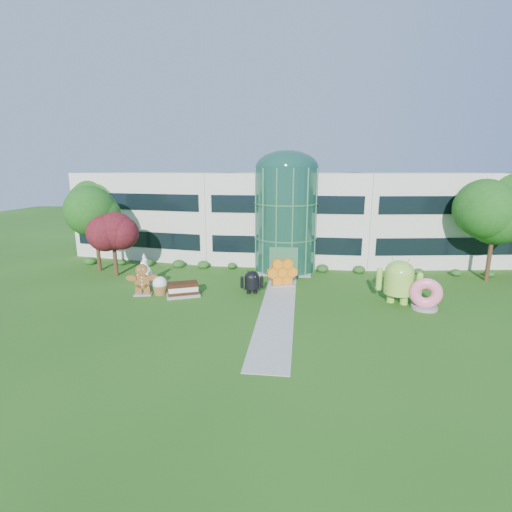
% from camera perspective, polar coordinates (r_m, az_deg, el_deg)
% --- Properties ---
extents(ground, '(140.00, 140.00, 0.00)m').
position_cam_1_polar(ground, '(25.84, 3.21, -8.77)').
color(ground, '#215114').
rests_on(ground, ground).
extents(building, '(46.00, 15.00, 9.30)m').
position_cam_1_polar(building, '(42.26, 4.97, 6.29)').
color(building, beige).
rests_on(building, ground).
extents(atrium, '(6.00, 6.00, 9.80)m').
position_cam_1_polar(atrium, '(36.28, 4.61, 5.58)').
color(atrium, '#194738').
rests_on(atrium, ground).
extents(walkway, '(2.40, 20.00, 0.04)m').
position_cam_1_polar(walkway, '(27.70, 3.49, -7.20)').
color(walkway, '#9E9E93').
rests_on(walkway, ground).
extents(tree_red, '(4.00, 4.00, 6.00)m').
position_cam_1_polar(tree_red, '(36.36, -21.02, 1.73)').
color(tree_red, '#3F0C14').
rests_on(tree_red, ground).
extents(trees_backdrop, '(52.00, 8.00, 8.40)m').
position_cam_1_polar(trees_backdrop, '(37.37, 4.66, 4.71)').
color(trees_backdrop, '#174E13').
rests_on(trees_backdrop, ground).
extents(android_green, '(3.91, 3.25, 3.79)m').
position_cam_1_polar(android_green, '(29.03, 21.14, -3.23)').
color(android_green, '#8BC53F').
rests_on(android_green, ground).
extents(android_black, '(2.14, 1.67, 2.16)m').
position_cam_1_polar(android_black, '(29.42, -0.64, -3.77)').
color(android_black, black).
rests_on(android_black, ground).
extents(donut, '(2.38, 1.45, 2.32)m').
position_cam_1_polar(donut, '(28.78, 24.63, -5.23)').
color(donut, '#E25672').
rests_on(donut, ground).
extents(gingerbread, '(2.86, 1.58, 2.50)m').
position_cam_1_polar(gingerbread, '(30.41, -17.09, -3.47)').
color(gingerbread, brown).
rests_on(gingerbread, ground).
extents(ice_cream_sandwich, '(2.81, 2.15, 1.12)m').
position_cam_1_polar(ice_cream_sandwich, '(29.44, -11.17, -5.08)').
color(ice_cream_sandwich, black).
rests_on(ice_cream_sandwich, ground).
extents(honeycomb, '(2.96, 1.79, 2.19)m').
position_cam_1_polar(honeycomb, '(31.36, 4.06, -2.71)').
color(honeycomb, orange).
rests_on(honeycomb, ground).
extents(froyo, '(1.79, 1.79, 2.74)m').
position_cam_1_polar(froyo, '(32.81, -16.74, -2.04)').
color(froyo, white).
rests_on(froyo, ground).
extents(cupcake, '(1.56, 1.56, 1.46)m').
position_cam_1_polar(cupcake, '(30.29, -14.55, -4.40)').
color(cupcake, white).
rests_on(cupcake, ground).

